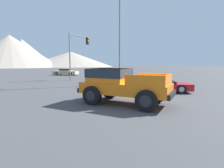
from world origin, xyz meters
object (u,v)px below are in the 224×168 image
(red_convertible_car, at_px, (160,86))
(street_lamp_post, at_px, (120,30))
(traffic_light_main, at_px, (78,48))
(parked_car_tan, at_px, (66,72))
(orange_pickup_truck, at_px, (120,84))

(red_convertible_car, height_order, street_lamp_post, street_lamp_post)
(traffic_light_main, xyz_separation_m, street_lamp_post, (0.14, -7.34, 1.25))
(parked_car_tan, bearing_deg, street_lamp_post, -134.45)
(red_convertible_car, bearing_deg, street_lamp_post, 41.06)
(orange_pickup_truck, relative_size, street_lamp_post, 0.57)
(orange_pickup_truck, xyz_separation_m, parked_car_tan, (9.33, 23.00, -0.42))
(orange_pickup_truck, relative_size, red_convertible_car, 1.12)
(street_lamp_post, bearing_deg, red_convertible_car, -100.09)
(orange_pickup_truck, height_order, parked_car_tan, orange_pickup_truck)
(traffic_light_main, height_order, street_lamp_post, street_lamp_post)
(orange_pickup_truck, xyz_separation_m, street_lamp_post, (5.91, 5.79, 4.25))
(red_convertible_car, xyz_separation_m, traffic_light_main, (0.77, 12.46, 3.63))
(red_convertible_car, xyz_separation_m, parked_car_tan, (4.33, 22.34, 0.21))
(parked_car_tan, distance_m, street_lamp_post, 18.17)
(orange_pickup_truck, xyz_separation_m, traffic_light_main, (5.77, 13.12, 3.00))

